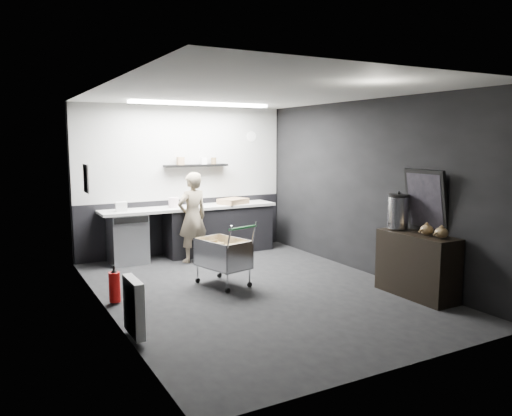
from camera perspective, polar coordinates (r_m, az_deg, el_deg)
floor at (r=7.06m, az=-0.11°, el=-9.36°), size 5.50×5.50×0.00m
ceiling at (r=6.78m, az=-0.11°, el=13.01°), size 5.50×5.50×0.00m
wall_back at (r=9.29m, az=-8.28°, el=3.17°), size 5.50×0.00×5.50m
wall_front at (r=4.59m, az=16.57°, el=-1.71°), size 5.50×0.00×5.50m
wall_left at (r=6.10m, az=-16.85°, el=0.55°), size 0.00×5.50×5.50m
wall_right at (r=7.94m, az=12.67°, el=2.30°), size 0.00×5.50×5.50m
kitchen_wall_panel at (r=9.24m, az=-8.29°, el=6.26°), size 3.95×0.02×1.70m
dado_panel at (r=9.37m, az=-8.13°, el=-2.02°), size 3.95×0.02×1.00m
floating_shelf at (r=9.22m, az=-6.86°, el=4.85°), size 1.20×0.22×0.04m
wall_clock at (r=9.81m, az=-0.55°, el=8.17°), size 0.20×0.03×0.20m
poster at (r=7.35m, az=-18.87°, el=3.21°), size 0.02×0.30×0.40m
poster_red_band at (r=7.35m, az=-18.85°, el=3.76°), size 0.02×0.22×0.10m
radiator at (r=5.47m, az=-13.80°, el=-10.90°), size 0.10×0.50×0.60m
ceiling_strip at (r=8.44m, az=-6.27°, el=11.73°), size 2.40×0.20×0.04m
prep_counter at (r=9.15m, az=-6.65°, el=-2.51°), size 3.20×0.61×0.90m
person at (r=8.58m, az=-7.27°, el=-1.07°), size 0.63×0.48×1.54m
shopping_cart at (r=7.21m, az=-3.81°, el=-5.47°), size 0.68×0.95×0.91m
sideboard at (r=7.03m, az=17.83°, el=-5.25°), size 0.48×1.13×1.70m
fire_extinguisher at (r=6.70m, az=-15.86°, el=-8.55°), size 0.14×0.14×0.48m
cardboard_box at (r=9.30m, az=-2.64°, el=0.78°), size 0.61×0.54×0.10m
pink_tub at (r=8.91m, az=-9.39°, el=0.62°), size 0.18×0.18×0.18m
white_container at (r=8.60m, az=-15.14°, el=0.14°), size 0.20×0.16×0.16m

